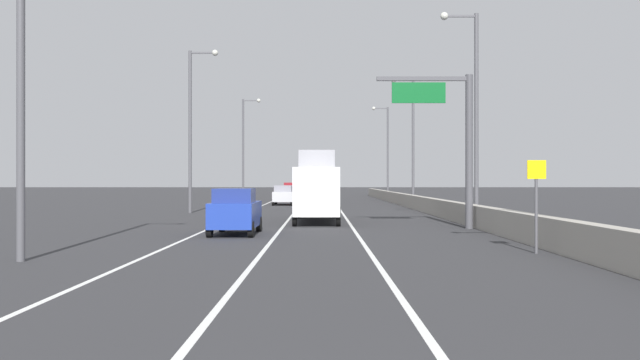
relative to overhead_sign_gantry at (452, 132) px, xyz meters
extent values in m
plane|color=#2D2D30|center=(-6.40, 35.89, -4.73)|extent=(320.00, 320.00, 0.00)
cube|color=silver|center=(-11.90, 26.89, -4.73)|extent=(0.16, 130.00, 0.00)
cube|color=silver|center=(-8.40, 26.89, -4.73)|extent=(0.16, 130.00, 0.00)
cube|color=silver|center=(-4.90, 26.89, -4.73)|extent=(0.16, 130.00, 0.00)
cube|color=#9E998E|center=(1.34, 11.89, -4.18)|extent=(0.60, 120.00, 1.10)
cylinder|color=#47474C|center=(0.74, 0.02, -0.98)|extent=(0.36, 0.36, 7.50)
cube|color=#47474C|center=(-1.51, 0.02, 2.57)|extent=(4.50, 0.20, 0.20)
cube|color=#0C5923|center=(-1.73, -0.10, 1.87)|extent=(2.60, 0.10, 1.00)
cylinder|color=#4C4C51|center=(0.44, -11.04, -3.53)|extent=(0.10, 0.10, 2.40)
cube|color=yellow|center=(0.44, -11.08, -2.03)|extent=(0.60, 0.04, 0.60)
cylinder|color=#4C4C51|center=(2.25, 4.97, 1.13)|extent=(0.24, 0.24, 11.71)
cube|color=#4C4C51|center=(1.35, 4.97, 6.83)|extent=(1.80, 0.12, 0.12)
sphere|color=beige|center=(0.45, 4.97, 6.83)|extent=(0.44, 0.44, 0.44)
cylinder|color=#4C4C51|center=(2.05, 29.10, 1.13)|extent=(0.24, 0.24, 11.71)
cube|color=#4C4C51|center=(1.15, 29.10, 6.83)|extent=(1.80, 0.12, 0.12)
sphere|color=beige|center=(0.25, 29.10, 6.83)|extent=(0.44, 0.44, 0.44)
cylinder|color=#4C4C51|center=(2.16, 53.23, 1.13)|extent=(0.24, 0.24, 11.71)
cube|color=#4C4C51|center=(1.26, 53.23, 6.83)|extent=(1.80, 0.12, 0.12)
sphere|color=beige|center=(0.36, 53.23, 6.83)|extent=(0.44, 0.44, 0.44)
cylinder|color=#4C4C51|center=(-15.20, -13.16, 1.13)|extent=(0.24, 0.24, 11.71)
cylinder|color=#4C4C51|center=(-15.89, 15.80, 1.13)|extent=(0.24, 0.24, 11.71)
cube|color=#4C4C51|center=(-14.99, 15.80, 6.83)|extent=(1.80, 0.12, 0.12)
sphere|color=beige|center=(-14.09, 15.80, 6.83)|extent=(0.44, 0.44, 0.44)
cylinder|color=#4C4C51|center=(-15.39, 44.75, 1.13)|extent=(0.24, 0.24, 11.71)
cube|color=#4C4C51|center=(-14.49, 44.75, 6.83)|extent=(1.80, 0.12, 0.12)
sphere|color=beige|center=(-13.59, 44.75, 6.83)|extent=(0.44, 0.44, 0.44)
cube|color=slate|center=(-7.12, 51.95, -3.87)|extent=(2.02, 4.79, 1.03)
cube|color=#4D505A|center=(-7.13, 51.48, -3.06)|extent=(1.71, 2.18, 0.60)
cylinder|color=black|center=(-7.90, 53.89, -4.39)|extent=(0.24, 0.69, 0.68)
cylinder|color=black|center=(-6.20, 53.83, -4.39)|extent=(0.24, 0.69, 0.68)
cylinder|color=black|center=(-8.03, 50.07, -4.39)|extent=(0.24, 0.69, 0.68)
cylinder|color=black|center=(-6.34, 50.01, -4.39)|extent=(0.24, 0.69, 0.68)
cube|color=#B7B7BC|center=(-10.01, 31.62, -3.92)|extent=(1.88, 4.64, 0.93)
cube|color=gray|center=(-10.01, 31.16, -3.15)|extent=(1.64, 2.09, 0.60)
cylinder|color=black|center=(-10.85, 33.49, -4.39)|extent=(0.22, 0.68, 0.68)
cylinder|color=black|center=(-9.15, 33.48, -4.39)|extent=(0.22, 0.68, 0.68)
cylinder|color=black|center=(-10.87, 29.76, -4.39)|extent=(0.22, 0.68, 0.68)
cylinder|color=black|center=(-9.17, 29.75, -4.39)|extent=(0.22, 0.68, 0.68)
cube|color=black|center=(-7.17, 30.29, -3.83)|extent=(1.80, 4.70, 1.11)
cube|color=black|center=(-7.17, 29.82, -2.98)|extent=(1.58, 2.12, 0.60)
cylinder|color=black|center=(-7.99, 32.18, -4.39)|extent=(0.22, 0.68, 0.68)
cylinder|color=black|center=(-6.37, 32.19, -4.39)|extent=(0.22, 0.68, 0.68)
cylinder|color=black|center=(-7.98, 28.39, -4.39)|extent=(0.22, 0.68, 0.68)
cylinder|color=black|center=(-6.35, 28.39, -4.39)|extent=(0.22, 0.68, 0.68)
cube|color=#1E389E|center=(-10.19, -3.44, -3.85)|extent=(1.91, 4.14, 1.07)
cube|color=navy|center=(-10.19, -3.86, -3.02)|extent=(1.66, 1.87, 0.60)
cylinder|color=black|center=(-11.02, -1.82, -4.39)|extent=(0.23, 0.68, 0.68)
cylinder|color=black|center=(-9.32, -1.84, -4.39)|extent=(0.23, 0.68, 0.68)
cylinder|color=black|center=(-11.06, -5.04, -4.39)|extent=(0.23, 0.68, 0.68)
cylinder|color=black|center=(-9.36, -5.06, -4.39)|extent=(0.23, 0.68, 0.68)
cube|color=red|center=(-9.74, 44.80, -3.81)|extent=(2.01, 4.79, 1.16)
cube|color=maroon|center=(-9.76, 44.33, -2.93)|extent=(1.70, 2.18, 0.60)
cylinder|color=black|center=(-10.53, 46.74, -4.39)|extent=(0.24, 0.69, 0.68)
cylinder|color=black|center=(-8.83, 46.69, -4.39)|extent=(0.24, 0.69, 0.68)
cylinder|color=black|center=(-10.65, 42.91, -4.39)|extent=(0.24, 0.69, 0.68)
cylinder|color=black|center=(-8.95, 42.86, -4.39)|extent=(0.24, 0.69, 0.68)
cube|color=silver|center=(-6.70, 5.38, -2.96)|extent=(2.42, 8.77, 2.53)
cube|color=gray|center=(-6.71, 7.31, -1.15)|extent=(2.12, 1.93, 1.10)
cylinder|color=black|center=(-7.83, 9.06, -4.23)|extent=(0.22, 1.00, 1.00)
cylinder|color=black|center=(-5.59, 9.06, -4.23)|extent=(0.22, 1.00, 1.00)
cylinder|color=black|center=(-7.82, 1.69, -4.23)|extent=(0.22, 1.00, 1.00)
cylinder|color=black|center=(-5.58, 1.70, -4.23)|extent=(0.22, 1.00, 1.00)
camera|label=1|loc=(-6.52, -32.62, -2.37)|focal=37.72mm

